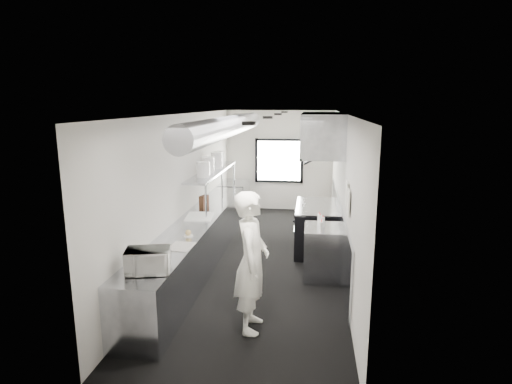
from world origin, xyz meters
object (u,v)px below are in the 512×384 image
(plate_stack_d, at_px, (219,159))
(knife_block, at_px, (204,201))
(squeeze_bottle_e, at_px, (319,218))
(squeeze_bottle_d, at_px, (320,220))
(plate_stack_b, at_px, (208,165))
(deli_tub_a, at_px, (153,252))
(squeeze_bottle_c, at_px, (323,222))
(exhaust_hood, at_px, (322,134))
(range, at_px, (316,228))
(prep_counter, at_px, (198,243))
(small_plate, at_px, (188,236))
(squeeze_bottle_a, at_px, (321,227))
(bottle_station, at_px, (323,252))
(deli_tub_b, at_px, (156,249))
(line_cook, at_px, (252,262))
(pass_shelf, at_px, (213,172))
(squeeze_bottle_b, at_px, (321,225))
(cutting_board, at_px, (199,216))
(far_work_table, at_px, (234,199))
(plate_stack_a, at_px, (203,169))
(plate_stack_c, at_px, (217,160))
(microwave, at_px, (148,261))

(plate_stack_d, bearing_deg, knife_block, -92.44)
(squeeze_bottle_e, bearing_deg, plate_stack_d, 137.24)
(squeeze_bottle_e, bearing_deg, squeeze_bottle_d, -84.91)
(plate_stack_b, distance_m, squeeze_bottle_d, 2.74)
(deli_tub_a, relative_size, squeeze_bottle_c, 0.77)
(exhaust_hood, xyz_separation_m, range, (-0.06, 0.00, -1.92))
(plate_stack_d, xyz_separation_m, squeeze_bottle_d, (2.28, -2.25, -0.75))
(prep_counter, relative_size, small_plate, 37.42)
(squeeze_bottle_d, bearing_deg, squeeze_bottle_a, -88.38)
(bottle_station, height_order, deli_tub_b, deli_tub_b)
(deli_tub_b, height_order, small_plate, deli_tub_b)
(exhaust_hood, relative_size, plate_stack_b, 6.63)
(prep_counter, distance_m, bottle_station, 2.31)
(line_cook, xyz_separation_m, deli_tub_b, (-1.42, 0.30, -0.00))
(range, relative_size, line_cook, 0.84)
(squeeze_bottle_c, bearing_deg, deli_tub_a, -144.24)
(pass_shelf, relative_size, squeeze_bottle_b, 17.65)
(deli_tub_b, bearing_deg, plate_stack_b, 89.34)
(pass_shelf, relative_size, plate_stack_d, 8.80)
(prep_counter, relative_size, deli_tub_a, 42.98)
(range, height_order, line_cook, line_cook)
(small_plate, bearing_deg, prep_counter, 97.61)
(bottle_station, distance_m, small_plate, 2.35)
(line_cook, relative_size, cutting_board, 2.98)
(prep_counter, xyz_separation_m, knife_block, (-0.10, 0.92, 0.57))
(far_work_table, xyz_separation_m, squeeze_bottle_d, (2.24, -3.78, 0.54))
(squeeze_bottle_c, distance_m, squeeze_bottle_e, 0.26)
(plate_stack_a, bearing_deg, line_cook, -63.79)
(plate_stack_c, distance_m, squeeze_bottle_a, 3.34)
(plate_stack_c, bearing_deg, squeeze_bottle_a, -45.63)
(squeeze_bottle_c, bearing_deg, squeeze_bottle_a, -96.03)
(microwave, relative_size, plate_stack_b, 1.52)
(squeeze_bottle_d, bearing_deg, exhaust_hood, 89.52)
(knife_block, distance_m, squeeze_bottle_b, 2.69)
(plate_stack_b, distance_m, squeeze_bottle_c, 2.84)
(bottle_station, distance_m, plate_stack_b, 3.04)
(plate_stack_b, bearing_deg, pass_shelf, 84.75)
(deli_tub_b, bearing_deg, pass_shelf, 88.93)
(line_cook, bearing_deg, plate_stack_a, 24.90)
(small_plate, xyz_separation_m, squeeze_bottle_b, (2.12, 0.62, 0.08))
(line_cook, height_order, small_plate, line_cook)
(deli_tub_b, relative_size, knife_block, 0.55)
(bottle_station, bearing_deg, pass_shelf, 144.01)
(range, height_order, far_work_table, range)
(plate_stack_a, bearing_deg, cutting_board, -86.03)
(exhaust_hood, xyz_separation_m, deli_tub_a, (-2.35, -3.10, -1.44))
(far_work_table, bearing_deg, deli_tub_a, -91.02)
(far_work_table, bearing_deg, deli_tub_b, -91.07)
(deli_tub_b, relative_size, cutting_board, 0.21)
(deli_tub_b, xyz_separation_m, squeeze_bottle_b, (2.36, 1.40, 0.04))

